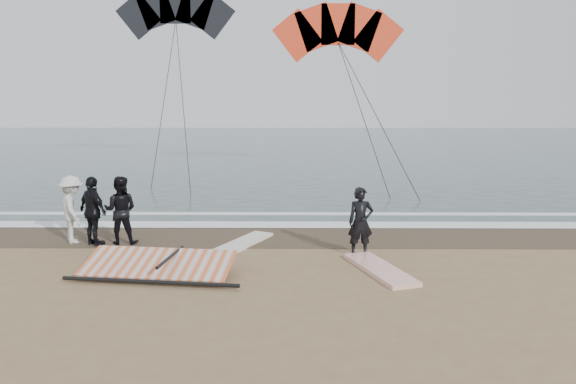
{
  "coord_description": "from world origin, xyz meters",
  "views": [
    {
      "loc": [
        0.42,
        -11.75,
        4.16
      ],
      "look_at": [
        0.3,
        3.0,
        1.6
      ],
      "focal_mm": 35.0,
      "sensor_mm": 36.0,
      "label": 1
    }
  ],
  "objects_px": {
    "board_cream": "(244,242)",
    "sail_rig": "(157,266)",
    "man_main": "(361,222)",
    "board_white": "(380,269)"
  },
  "relations": [
    {
      "from": "man_main",
      "to": "board_white",
      "type": "height_order",
      "value": "man_main"
    },
    {
      "from": "man_main",
      "to": "board_white",
      "type": "relative_size",
      "value": 0.69
    },
    {
      "from": "board_cream",
      "to": "sail_rig",
      "type": "relative_size",
      "value": 0.58
    },
    {
      "from": "man_main",
      "to": "board_cream",
      "type": "relative_size",
      "value": 0.78
    },
    {
      "from": "board_white",
      "to": "board_cream",
      "type": "distance_m",
      "value": 4.24
    },
    {
      "from": "man_main",
      "to": "board_white",
      "type": "bearing_deg",
      "value": -82.2
    },
    {
      "from": "man_main",
      "to": "sail_rig",
      "type": "distance_m",
      "value": 5.25
    },
    {
      "from": "man_main",
      "to": "sail_rig",
      "type": "relative_size",
      "value": 0.45
    },
    {
      "from": "sail_rig",
      "to": "man_main",
      "type": "bearing_deg",
      "value": 17.01
    },
    {
      "from": "board_cream",
      "to": "sail_rig",
      "type": "xyz_separation_m",
      "value": [
        -1.83,
        -2.66,
        0.14
      ]
    }
  ]
}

